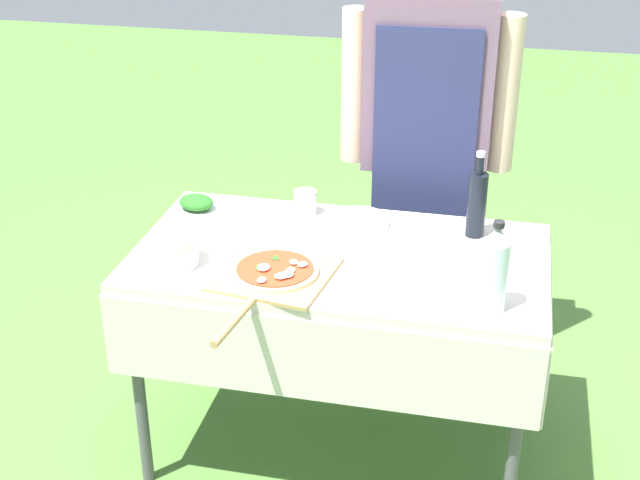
{
  "coord_description": "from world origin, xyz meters",
  "views": [
    {
      "loc": [
        0.5,
        -2.52,
        2.12
      ],
      "look_at": [
        -0.07,
        0.0,
        0.84
      ],
      "focal_mm": 50.0,
      "sensor_mm": 36.0,
      "label": 1
    }
  ],
  "objects_px": {
    "pizza_on_peel": "(273,275)",
    "water_bottle": "(495,268)",
    "person_cook": "(427,126)",
    "prep_table": "(340,276)",
    "plate_stack": "(357,222)",
    "sauce_jar": "(305,204)",
    "herb_container": "(196,203)",
    "mixing_tub": "(172,251)",
    "oil_bottle": "(477,203)"
  },
  "relations": [
    {
      "from": "mixing_tub",
      "to": "sauce_jar",
      "type": "relative_size",
      "value": 1.91
    },
    {
      "from": "water_bottle",
      "to": "plate_stack",
      "type": "distance_m",
      "value": 0.68
    },
    {
      "from": "person_cook",
      "to": "oil_bottle",
      "type": "bearing_deg",
      "value": 115.52
    },
    {
      "from": "pizza_on_peel",
      "to": "oil_bottle",
      "type": "xyz_separation_m",
      "value": [
        0.58,
        0.44,
        0.11
      ]
    },
    {
      "from": "pizza_on_peel",
      "to": "oil_bottle",
      "type": "bearing_deg",
      "value": 44.79
    },
    {
      "from": "prep_table",
      "to": "plate_stack",
      "type": "distance_m",
      "value": 0.24
    },
    {
      "from": "prep_table",
      "to": "mixing_tub",
      "type": "distance_m",
      "value": 0.55
    },
    {
      "from": "herb_container",
      "to": "person_cook",
      "type": "bearing_deg",
      "value": 29.77
    },
    {
      "from": "herb_container",
      "to": "plate_stack",
      "type": "relative_size",
      "value": 0.83
    },
    {
      "from": "prep_table",
      "to": "herb_container",
      "type": "bearing_deg",
      "value": 159.2
    },
    {
      "from": "pizza_on_peel",
      "to": "mixing_tub",
      "type": "relative_size",
      "value": 3.74
    },
    {
      "from": "prep_table",
      "to": "person_cook",
      "type": "bearing_deg",
      "value": 73.2
    },
    {
      "from": "plate_stack",
      "to": "oil_bottle",
      "type": "bearing_deg",
      "value": 1.24
    },
    {
      "from": "prep_table",
      "to": "sauce_jar",
      "type": "distance_m",
      "value": 0.35
    },
    {
      "from": "oil_bottle",
      "to": "water_bottle",
      "type": "xyz_separation_m",
      "value": [
        0.08,
        -0.48,
        0.01
      ]
    },
    {
      "from": "person_cook",
      "to": "oil_bottle",
      "type": "xyz_separation_m",
      "value": [
        0.22,
        -0.42,
        -0.11
      ]
    },
    {
      "from": "mixing_tub",
      "to": "pizza_on_peel",
      "type": "bearing_deg",
      "value": -4.08
    },
    {
      "from": "oil_bottle",
      "to": "mixing_tub",
      "type": "bearing_deg",
      "value": -155.65
    },
    {
      "from": "prep_table",
      "to": "mixing_tub",
      "type": "height_order",
      "value": "mixing_tub"
    },
    {
      "from": "herb_container",
      "to": "water_bottle",
      "type": "bearing_deg",
      "value": -23.51
    },
    {
      "from": "person_cook",
      "to": "mixing_tub",
      "type": "distance_m",
      "value": 1.11
    },
    {
      "from": "herb_container",
      "to": "pizza_on_peel",
      "type": "bearing_deg",
      "value": -46.75
    },
    {
      "from": "oil_bottle",
      "to": "mixing_tub",
      "type": "xyz_separation_m",
      "value": [
        -0.92,
        -0.42,
        -0.07
      ]
    },
    {
      "from": "herb_container",
      "to": "sauce_jar",
      "type": "relative_size",
      "value": 2.16
    },
    {
      "from": "sauce_jar",
      "to": "pizza_on_peel",
      "type": "bearing_deg",
      "value": -88.27
    },
    {
      "from": "pizza_on_peel",
      "to": "sauce_jar",
      "type": "distance_m",
      "value": 0.49
    },
    {
      "from": "prep_table",
      "to": "pizza_on_peel",
      "type": "height_order",
      "value": "pizza_on_peel"
    },
    {
      "from": "oil_bottle",
      "to": "prep_table",
      "type": "bearing_deg",
      "value": -151.26
    },
    {
      "from": "person_cook",
      "to": "herb_container",
      "type": "distance_m",
      "value": 0.9
    },
    {
      "from": "pizza_on_peel",
      "to": "water_bottle",
      "type": "xyz_separation_m",
      "value": [
        0.66,
        -0.04,
        0.12
      ]
    },
    {
      "from": "oil_bottle",
      "to": "herb_container",
      "type": "distance_m",
      "value": 0.99
    },
    {
      "from": "prep_table",
      "to": "pizza_on_peel",
      "type": "xyz_separation_m",
      "value": [
        -0.17,
        -0.21,
        0.1
      ]
    },
    {
      "from": "water_bottle",
      "to": "herb_container",
      "type": "xyz_separation_m",
      "value": [
        -1.06,
        0.46,
        -0.1
      ]
    },
    {
      "from": "pizza_on_peel",
      "to": "plate_stack",
      "type": "relative_size",
      "value": 2.75
    },
    {
      "from": "mixing_tub",
      "to": "sauce_jar",
      "type": "bearing_deg",
      "value": 55.21
    },
    {
      "from": "oil_bottle",
      "to": "plate_stack",
      "type": "relative_size",
      "value": 1.35
    },
    {
      "from": "pizza_on_peel",
      "to": "herb_container",
      "type": "xyz_separation_m",
      "value": [
        -0.4,
        0.43,
        0.01
      ]
    },
    {
      "from": "herb_container",
      "to": "mixing_tub",
      "type": "distance_m",
      "value": 0.41
    },
    {
      "from": "prep_table",
      "to": "plate_stack",
      "type": "relative_size",
      "value": 6.08
    },
    {
      "from": "person_cook",
      "to": "sauce_jar",
      "type": "height_order",
      "value": "person_cook"
    },
    {
      "from": "person_cook",
      "to": "pizza_on_peel",
      "type": "xyz_separation_m",
      "value": [
        -0.36,
        -0.86,
        -0.21
      ]
    },
    {
      "from": "plate_stack",
      "to": "mixing_tub",
      "type": "bearing_deg",
      "value": -141.86
    },
    {
      "from": "sauce_jar",
      "to": "plate_stack",
      "type": "bearing_deg",
      "value": -15.3
    },
    {
      "from": "prep_table",
      "to": "plate_stack",
      "type": "height_order",
      "value": "plate_stack"
    },
    {
      "from": "mixing_tub",
      "to": "oil_bottle",
      "type": "bearing_deg",
      "value": 24.35
    },
    {
      "from": "herb_container",
      "to": "plate_stack",
      "type": "xyz_separation_m",
      "value": [
        0.58,
        0.0,
        -0.01
      ]
    },
    {
      "from": "person_cook",
      "to": "sauce_jar",
      "type": "distance_m",
      "value": 0.57
    },
    {
      "from": "oil_bottle",
      "to": "herb_container",
      "type": "xyz_separation_m",
      "value": [
        -0.98,
        -0.01,
        -0.09
      ]
    },
    {
      "from": "oil_bottle",
      "to": "plate_stack",
      "type": "bearing_deg",
      "value": -178.76
    },
    {
      "from": "person_cook",
      "to": "water_bottle",
      "type": "height_order",
      "value": "person_cook"
    }
  ]
}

